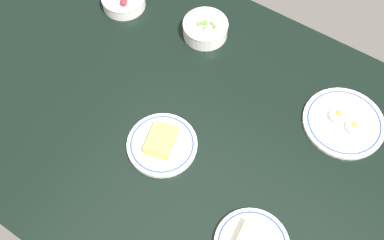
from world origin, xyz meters
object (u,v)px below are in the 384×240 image
object	(u,v)px
bowl_berries	(123,0)
plate_cheese	(162,144)
plate_eggs	(344,122)
bowl_peas	(205,28)

from	to	relation	value
bowl_berries	plate_cheese	world-z (taller)	bowl_berries
bowl_berries	plate_cheese	distance (cm)	52.29
plate_eggs	bowl_peas	distance (cm)	48.73
plate_cheese	bowl_berries	bearing A→B (deg)	139.07
plate_eggs	plate_cheese	world-z (taller)	plate_cheese
bowl_berries	bowl_peas	world-z (taller)	bowl_peas
bowl_berries	plate_eggs	xyz separation A→B (cm)	(76.41, -1.35, -1.57)
plate_cheese	bowl_peas	bearing A→B (deg)	106.56
bowl_berries	plate_cheese	xyz separation A→B (cm)	(39.50, -34.25, -1.03)
bowl_berries	bowl_peas	bearing A→B (deg)	8.68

